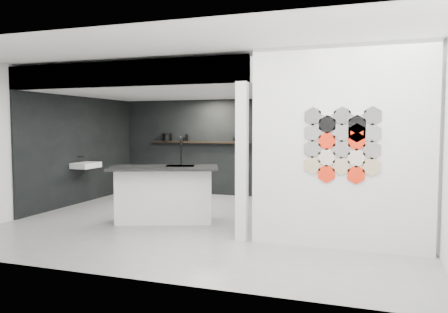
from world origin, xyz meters
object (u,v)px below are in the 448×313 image
Objects in this scene: wall_basin at (86,165)px; kitchen_island at (165,193)px; partition_panel at (340,148)px; glass_bowl at (261,140)px; bottle_dark at (187,138)px; kettle at (237,139)px; utensil_cup at (185,139)px; stockpot at (167,137)px; glass_vase at (261,139)px.

kitchen_island reaches higher than wall_basin.
partition_panel reaches higher than glass_bowl.
kitchen_island reaches higher than bottle_dark.
utensil_cup is at bearing 158.46° from kettle.
glass_bowl is at bearing 0.00° from utensil_cup.
wall_basin is 2.66m from kitchen_island.
wall_basin is 2.53× the size of stockpot.
partition_panel reaches higher than stockpot.
kitchen_island is at bearing -23.56° from wall_basin.
partition_panel is at bearing -34.32° from kitchen_island.
stockpot is 0.55m from bottle_dark.
bottle_dark is at bearing 0.00° from stockpot.
kettle is (0.38, 3.12, 0.88)m from kitchen_island.
utensil_cup is at bearing 180.00° from glass_vase.
partition_panel is 4.39m from glass_vase.
glass_vase is at bearing 118.23° from partition_panel.
partition_panel is 5.95m from stockpot.
glass_vase is 0.85× the size of bottle_dark.
wall_basin is 0.29× the size of kitchen_island.
bottle_dark is at bearing 180.00° from glass_vase.
glass_vase is at bearing 0.00° from bottle_dark.
wall_basin is 2.60m from bottle_dark.
stockpot is at bearing 65.62° from wall_basin.
kettle is 1.01× the size of bottle_dark.
wall_basin is 4.01m from glass_vase.
glass_vase is (0.97, 3.12, 0.88)m from kitchen_island.
glass_bowl is (-2.08, 3.87, -0.02)m from partition_panel.
kettle reaches higher than glass_vase.
stockpot is 1.61× the size of glass_vase.
glass_bowl is at bearing 0.00° from stockpot.
bottle_dark reaches higher than wall_basin.
kettle is (1.86, 0.00, -0.02)m from stockpot.
glass_vase reaches higher than utensil_cup.
partition_panel is 5.78m from wall_basin.
stockpot is (-4.53, 3.87, 0.02)m from partition_panel.
glass_vase reaches higher than glass_bowl.
wall_basin is 2.57m from utensil_cup.
utensil_cup is at bearing 180.00° from bottle_dark.
stockpot is at bearing 180.00° from glass_vase.
stockpot reaches higher than wall_basin.
partition_panel reaches higher than kitchen_island.
wall_basin is (-5.46, 1.80, -0.55)m from partition_panel.
kitchen_island is at bearing 166.24° from partition_panel.
glass_vase is 1.57× the size of utensil_cup.
bottle_dark reaches higher than utensil_cup.
wall_basin is at bearing -148.65° from glass_vase.
partition_panel is 1.36× the size of kitchen_island.
glass_vase is (3.39, 2.07, 0.54)m from wall_basin.
utensil_cup is at bearing 180.00° from glass_bowl.
glass_bowl is at bearing 0.00° from glass_vase.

